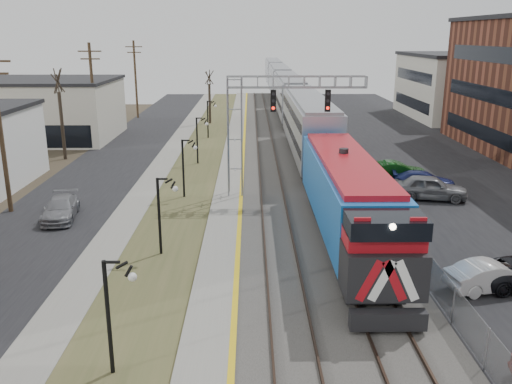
{
  "coord_description": "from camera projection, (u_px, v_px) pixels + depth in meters",
  "views": [
    {
      "loc": [
        0.52,
        -7.4,
        10.66
      ],
      "look_at": [
        0.81,
        20.33,
        2.6
      ],
      "focal_mm": 38.0,
      "sensor_mm": 36.0,
      "label": 1
    }
  ],
  "objects": [
    {
      "name": "bare_trees",
      "position": [
        97.0,
        131.0,
        46.55
      ],
      "size": [
        12.3,
        42.3,
        5.95
      ],
      "color": "#382D23",
      "rests_on": "ground"
    },
    {
      "name": "car_lot_d",
      "position": [
        424.0,
        181.0,
        38.64
      ],
      "size": [
        4.68,
        2.53,
        1.29
      ],
      "primitive_type": "imported",
      "rotation": [
        0.0,
        0.0,
        1.4
      ],
      "color": "navy",
      "rests_on": "ground"
    },
    {
      "name": "train",
      "position": [
        287.0,
        95.0,
        72.71
      ],
      "size": [
        3.0,
        108.65,
        5.33
      ],
      "color": "blue",
      "rests_on": "ground"
    },
    {
      "name": "lampposts",
      "position": [
        160.0,
        215.0,
        27.03
      ],
      "size": [
        0.14,
        62.14,
        4.0
      ],
      "color": "black",
      "rests_on": "ground"
    },
    {
      "name": "car_lot_b",
      "position": [
        492.0,
        277.0,
        23.28
      ],
      "size": [
        4.15,
        2.14,
        1.3
      ],
      "primitive_type": "imported",
      "rotation": [
        0.0,
        0.0,
        1.77
      ],
      "color": "silver",
      "rests_on": "ground"
    },
    {
      "name": "car_street_b",
      "position": [
        61.0,
        209.0,
        32.39
      ],
      "size": [
        2.45,
        4.64,
        1.28
      ],
      "primitive_type": "imported",
      "rotation": [
        0.0,
        0.0,
        0.15
      ],
      "color": "gray",
      "rests_on": "ground"
    },
    {
      "name": "track_far",
      "position": [
        312.0,
        169.0,
        43.66
      ],
      "size": [
        1.58,
        120.0,
        0.15
      ],
      "color": "#2D2119",
      "rests_on": "ballast_bed"
    },
    {
      "name": "signal_gantry",
      "position": [
        261.0,
        116.0,
        35.4
      ],
      "size": [
        9.0,
        1.07,
        8.15
      ],
      "color": "gray",
      "rests_on": "ground"
    },
    {
      "name": "car_lot_e",
      "position": [
        430.0,
        188.0,
        36.2
      ],
      "size": [
        5.1,
        2.89,
        1.64
      ],
      "primitive_type": "imported",
      "rotation": [
        0.0,
        0.0,
        1.36
      ],
      "color": "slate",
      "rests_on": "ground"
    },
    {
      "name": "track_near",
      "position": [
        269.0,
        169.0,
        43.62
      ],
      "size": [
        1.58,
        120.0,
        0.15
      ],
      "color": "#2D2119",
      "rests_on": "ballast_bed"
    },
    {
      "name": "fence",
      "position": [
        346.0,
        162.0,
        43.54
      ],
      "size": [
        0.04,
        120.0,
        1.6
      ],
      "primitive_type": "cube",
      "color": "gray",
      "rests_on": "ground"
    },
    {
      "name": "platform",
      "position": [
        232.0,
        171.0,
        43.64
      ],
      "size": [
        2.0,
        120.0,
        0.24
      ],
      "primitive_type": "cube",
      "color": "gray",
      "rests_on": "ground"
    },
    {
      "name": "street_west",
      "position": [
        101.0,
        172.0,
        43.56
      ],
      "size": [
        7.0,
        120.0,
        0.04
      ],
      "primitive_type": "cube",
      "color": "black",
      "rests_on": "ground"
    },
    {
      "name": "car_lot_f",
      "position": [
        396.0,
        173.0,
        40.24
      ],
      "size": [
        4.87,
        1.8,
        1.59
      ],
      "primitive_type": "imported",
      "rotation": [
        0.0,
        0.0,
        1.55
      ],
      "color": "#0B3A0D",
      "rests_on": "ground"
    },
    {
      "name": "ballast_bed",
      "position": [
        293.0,
        171.0,
        43.69
      ],
      "size": [
        8.0,
        120.0,
        0.2
      ],
      "primitive_type": "cube",
      "color": "#595651",
      "rests_on": "ground"
    },
    {
      "name": "utility_poles",
      "position": [
        1.0,
        133.0,
        32.53
      ],
      "size": [
        0.28,
        80.28,
        10.0
      ],
      "color": "#4C3823",
      "rests_on": "ground"
    },
    {
      "name": "parking_lot",
      "position": [
        441.0,
        172.0,
        43.84
      ],
      "size": [
        16.0,
        120.0,
        0.04
      ],
      "primitive_type": "cube",
      "color": "black",
      "rests_on": "ground"
    },
    {
      "name": "grass_median",
      "position": [
        194.0,
        172.0,
        43.63
      ],
      "size": [
        4.0,
        120.0,
        0.06
      ],
      "primitive_type": "cube",
      "color": "#454C28",
      "rests_on": "ground"
    },
    {
      "name": "sidewalk",
      "position": [
        157.0,
        172.0,
        43.6
      ],
      "size": [
        2.0,
        120.0,
        0.08
      ],
      "primitive_type": "cube",
      "color": "gray",
      "rests_on": "ground"
    },
    {
      "name": "platform_edge",
      "position": [
        242.0,
        169.0,
        43.61
      ],
      "size": [
        0.24,
        120.0,
        0.01
      ],
      "primitive_type": "cube",
      "color": "gold",
      "rests_on": "platform"
    }
  ]
}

